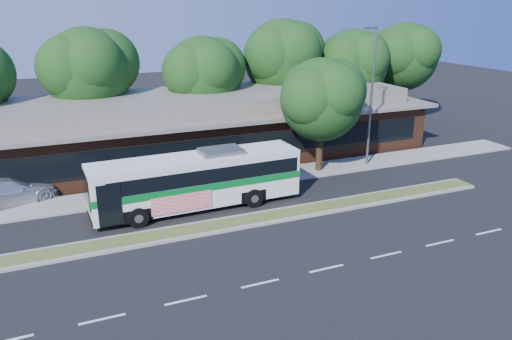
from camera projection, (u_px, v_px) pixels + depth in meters
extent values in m
plane|color=black|center=(276.00, 222.00, 25.04)|extent=(120.00, 120.00, 0.00)
cube|color=#4B5524|center=(271.00, 217.00, 25.54)|extent=(26.00, 1.10, 0.15)
cube|color=gray|center=(232.00, 181.00, 30.61)|extent=(44.00, 2.60, 0.12)
cube|color=#502A19|center=(200.00, 133.00, 35.89)|extent=(32.00, 10.00, 3.20)
cube|color=#6C645B|center=(199.00, 109.00, 35.35)|extent=(33.20, 11.20, 0.24)
cube|color=#6C645B|center=(198.00, 100.00, 35.15)|extent=(30.00, 8.00, 1.00)
cube|color=black|center=(223.00, 149.00, 31.46)|extent=(30.00, 0.06, 1.60)
cylinder|color=slate|center=(371.00, 100.00, 32.40)|extent=(0.16, 0.16, 9.00)
cube|color=slate|center=(371.00, 28.00, 30.82)|extent=(0.90, 0.18, 0.14)
cylinder|color=black|center=(93.00, 126.00, 35.77)|extent=(0.44, 0.44, 4.20)
sphere|color=#1A3D14|center=(88.00, 71.00, 34.53)|extent=(6.00, 6.00, 6.00)
sphere|color=#1A3D14|center=(106.00, 62.00, 35.27)|extent=(4.68, 4.68, 4.68)
cylinder|color=black|center=(204.00, 122.00, 37.92)|extent=(0.44, 0.44, 3.78)
sphere|color=#1A3D14|center=(203.00, 75.00, 36.78)|extent=(5.60, 5.60, 5.60)
sphere|color=#1A3D14|center=(217.00, 67.00, 37.47)|extent=(4.37, 4.37, 4.37)
cylinder|color=black|center=(282.00, 108.00, 41.27)|extent=(0.44, 0.44, 4.41)
sphere|color=#1A3D14|center=(283.00, 58.00, 39.98)|extent=(6.20, 6.20, 6.20)
sphere|color=#1A3D14|center=(296.00, 51.00, 40.75)|extent=(4.84, 4.84, 4.84)
cylinder|color=black|center=(350.00, 108.00, 42.70)|extent=(0.44, 0.44, 3.86)
sphere|color=#1A3D14|center=(352.00, 65.00, 41.53)|extent=(5.80, 5.80, 5.80)
sphere|color=#1A3D14|center=(363.00, 58.00, 42.25)|extent=(4.52, 4.52, 4.52)
cylinder|color=black|center=(399.00, 100.00, 45.74)|extent=(0.44, 0.44, 4.12)
sphere|color=#1A3D14|center=(403.00, 57.00, 44.52)|extent=(6.00, 6.00, 6.00)
sphere|color=#1A3D14|center=(413.00, 50.00, 45.26)|extent=(4.68, 4.68, 4.68)
cube|color=white|center=(197.00, 180.00, 26.35)|extent=(11.17, 2.70, 2.55)
cube|color=black|center=(201.00, 170.00, 26.30)|extent=(10.28, 2.72, 0.77)
cube|color=white|center=(196.00, 159.00, 25.98)|extent=(11.19, 2.72, 0.24)
cube|color=#046722|center=(197.00, 181.00, 26.38)|extent=(11.22, 2.76, 0.35)
cube|color=black|center=(86.00, 190.00, 24.05)|extent=(0.12, 2.08, 1.58)
cube|color=black|center=(290.00, 156.00, 28.37)|extent=(0.12, 1.93, 1.02)
cube|color=#E844DE|center=(182.00, 203.00, 25.04)|extent=(3.14, 0.14, 0.92)
cube|color=slate|center=(221.00, 151.00, 26.46)|extent=(2.26, 1.55, 0.28)
cylinder|color=black|center=(138.00, 218.00, 24.34)|extent=(1.03, 0.36, 1.02)
cylinder|color=black|center=(129.00, 201.00, 26.34)|extent=(1.03, 0.36, 1.02)
cylinder|color=black|center=(254.00, 198.00, 26.79)|extent=(1.03, 0.36, 1.02)
cylinder|color=black|center=(237.00, 185.00, 28.80)|extent=(1.03, 0.36, 1.02)
imported|color=silver|center=(6.00, 191.00, 27.00)|extent=(5.75, 3.78, 1.55)
cylinder|color=black|center=(319.00, 148.00, 32.17)|extent=(0.44, 0.44, 3.17)
sphere|color=#1A3D14|center=(321.00, 100.00, 31.17)|extent=(5.21, 5.21, 5.21)
sphere|color=#1A3D14|center=(335.00, 91.00, 31.81)|extent=(4.07, 4.07, 4.07)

